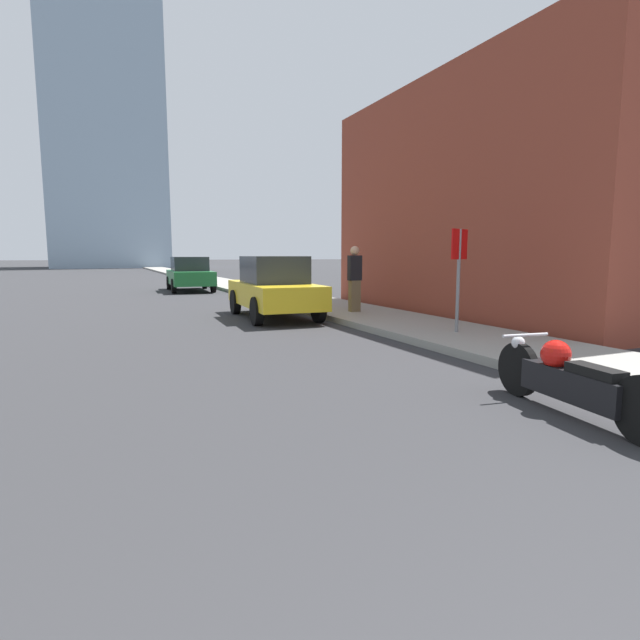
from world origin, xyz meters
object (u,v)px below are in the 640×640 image
(motorcycle, at_px, (570,380))
(parked_car_yellow, at_px, (274,287))
(parked_car_green, at_px, (190,274))
(stop_sign, at_px, (459,262))
(pedestrian, at_px, (355,278))

(motorcycle, distance_m, parked_car_yellow, 9.27)
(motorcycle, bearing_deg, parked_car_green, 98.71)
(parked_car_yellow, bearing_deg, parked_car_green, 94.55)
(stop_sign, xyz_separation_m, pedestrian, (-0.16, 4.15, -0.48))
(parked_car_green, relative_size, pedestrian, 2.52)
(motorcycle, height_order, stop_sign, stop_sign)
(parked_car_yellow, relative_size, pedestrian, 2.36)
(motorcycle, height_order, parked_car_green, parked_car_green)
(motorcycle, xyz_separation_m, parked_car_yellow, (-0.17, 9.25, 0.45))
(stop_sign, bearing_deg, parked_car_green, 99.07)
(motorcycle, xyz_separation_m, pedestrian, (1.94, 8.57, 0.69))
(parked_car_green, distance_m, stop_sign, 16.62)
(pedestrian, bearing_deg, parked_car_green, 101.34)
(motorcycle, bearing_deg, pedestrian, 84.53)
(parked_car_yellow, bearing_deg, stop_sign, -61.98)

